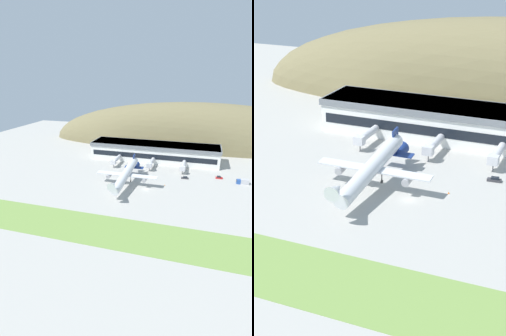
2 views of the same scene
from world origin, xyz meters
TOP-DOWN VIEW (x-y plane):
  - ground_plane at (0.00, 0.00)m, footprint 370.10×370.10m
  - grass_strip_foreground at (0.00, -43.76)m, footprint 333.09×21.86m
  - hill_backdrop at (21.00, 104.91)m, footprint 268.11×58.83m
  - terminal_building at (-5.66, 52.99)m, footprint 91.46×21.90m
  - jetway_0 at (-28.68, 34.01)m, footprint 3.38×15.51m
  - jetway_1 at (-4.32, 34.12)m, footprint 3.38×15.31m
  - jetway_2 at (16.81, 34.14)m, footprint 3.38×15.27m
  - cargo_airplane at (-11.93, 2.18)m, footprint 34.76×49.07m
  - service_car_0 at (19.01, 22.01)m, footprint 4.34×1.89m
  - service_car_1 at (38.72, 28.12)m, footprint 3.98×1.91m
  - fuel_truck at (51.40, 23.25)m, footprint 6.80×2.87m
  - traffic_cone_0 at (8.96, 8.41)m, footprint 0.52×0.52m

SIDE VIEW (x-z plane):
  - ground_plane at x=0.00m, z-range 0.00..0.00m
  - hill_backdrop at x=21.00m, z-range -37.29..37.29m
  - grass_strip_foreground at x=0.00m, z-range 0.00..0.08m
  - traffic_cone_0 at x=8.96m, z-range -0.01..0.57m
  - service_car_0 at x=19.01m, z-range -0.12..1.29m
  - service_car_1 at x=38.72m, z-range -0.14..1.43m
  - fuel_truck at x=51.40m, z-range -0.06..2.84m
  - jetway_2 at x=16.81m, z-range 1.28..6.71m
  - jetway_1 at x=-4.32m, z-range 1.28..6.71m
  - jetway_0 at x=-28.68m, z-range 1.28..6.71m
  - cargo_airplane at x=-11.93m, z-range 1.23..12.56m
  - terminal_building at x=-5.66m, z-range 0.82..13.26m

